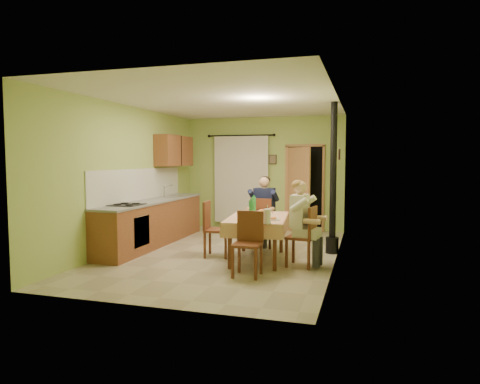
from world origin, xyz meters
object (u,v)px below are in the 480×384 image
(chair_far, at_px, (264,232))
(man_far, at_px, (264,203))
(chair_left, at_px, (217,240))
(dining_table, at_px, (258,238))
(man_right, at_px, (301,213))
(stove_flue, at_px, (333,199))
(chair_right, at_px, (302,249))
(chair_near, at_px, (247,257))

(chair_far, relative_size, man_far, 0.71)
(chair_left, bearing_deg, dining_table, 79.52)
(man_right, xyz_separation_m, stove_flue, (0.42, 1.15, 0.15))
(man_far, height_order, man_right, same)
(dining_table, bearing_deg, chair_far, 91.38)
(chair_left, bearing_deg, man_right, 73.21)
(man_far, xyz_separation_m, man_right, (0.95, -1.36, 0.00))
(chair_far, bearing_deg, chair_left, -115.41)
(chair_right, relative_size, man_far, 0.71)
(man_right, bearing_deg, chair_near, 148.25)
(dining_table, bearing_deg, stove_flue, 30.60)
(chair_near, bearing_deg, man_far, -83.82)
(dining_table, xyz_separation_m, chair_far, (-0.16, 1.12, -0.09))
(dining_table, height_order, man_far, man_far)
(dining_table, distance_m, stove_flue, 1.65)
(dining_table, bearing_deg, man_far, 91.21)
(stove_flue, bearing_deg, man_far, 171.13)
(chair_far, distance_m, man_right, 1.75)
(dining_table, height_order, chair_right, chair_right)
(dining_table, bearing_deg, chair_right, -22.81)
(chair_far, relative_size, chair_left, 0.99)
(chair_near, relative_size, chair_right, 0.98)
(chair_left, distance_m, stove_flue, 2.28)
(chair_far, distance_m, chair_left, 1.23)
(chair_right, bearing_deg, stove_flue, -11.25)
(chair_right, distance_m, chair_left, 1.61)
(chair_right, relative_size, chair_left, 0.99)
(dining_table, relative_size, chair_far, 1.76)
(man_far, bearing_deg, stove_flue, -4.04)
(chair_near, xyz_separation_m, stove_flue, (1.10, 1.97, 0.73))
(dining_table, distance_m, chair_near, 1.06)
(dining_table, relative_size, chair_right, 1.77)
(man_right, bearing_deg, man_far, 42.84)
(chair_far, distance_m, man_far, 0.59)
(man_far, xyz_separation_m, stove_flue, (1.36, -0.21, 0.15))
(man_right, bearing_deg, stove_flue, -11.92)
(man_far, bearing_deg, dining_table, -77.26)
(dining_table, xyz_separation_m, man_right, (0.79, -0.23, 0.50))
(chair_far, bearing_deg, man_far, 90.00)
(dining_table, distance_m, chair_right, 0.84)
(chair_near, height_order, man_far, man_far)
(chair_right, xyz_separation_m, chair_left, (-1.58, 0.29, 0.00))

